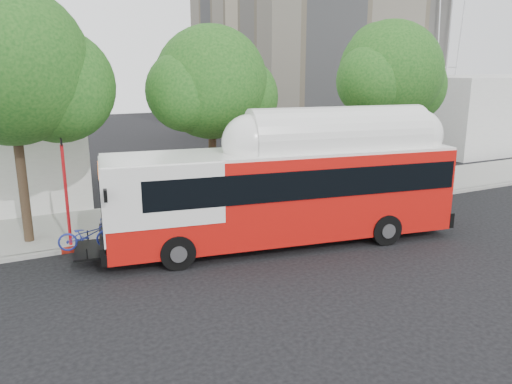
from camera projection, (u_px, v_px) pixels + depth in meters
ground at (298, 252)px, 18.79m from camera, size 120.00×120.00×0.00m
sidewalk at (229, 208)px, 24.41m from camera, size 60.00×5.00×0.15m
curb_strip at (252, 222)px, 22.15m from camera, size 60.00×0.30×0.15m
red_curb_segment at (188, 232)px, 20.86m from camera, size 10.00×0.32×0.16m
street_tree_left at (24, 72)px, 18.31m from camera, size 6.67×5.80×9.74m
street_tree_mid at (219, 87)px, 22.34m from camera, size 5.75×5.00×8.62m
street_tree_right at (396, 77)px, 26.41m from camera, size 6.21×5.40×9.18m
horizon_block at (492, 110)px, 44.88m from camera, size 20.00×12.00×6.00m
transit_bus at (286, 194)px, 19.31m from camera, size 14.66×4.95×4.27m
signal_pole at (66, 193)px, 18.69m from camera, size 0.12×0.40×4.26m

